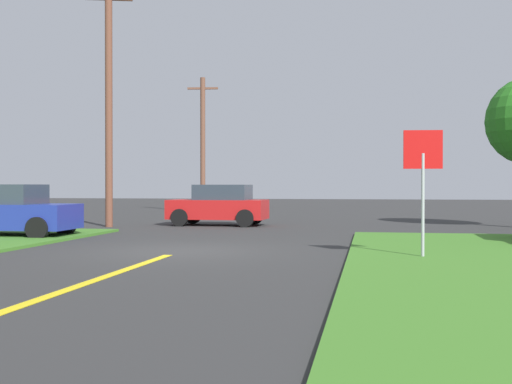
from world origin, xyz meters
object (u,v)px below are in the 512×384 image
(stop_sign, at_px, (423,167))
(utility_pole_far, at_px, (203,143))
(utility_pole_mid, at_px, (109,99))
(parked_car_near_building, at_px, (10,211))
(car_approaching_junction, at_px, (219,205))

(stop_sign, distance_m, utility_pole_far, 25.08)
(utility_pole_mid, distance_m, utility_pole_far, 13.46)
(parked_car_near_building, relative_size, car_approaching_junction, 1.00)
(stop_sign, xyz_separation_m, utility_pole_far, (-10.82, 22.53, 2.12))
(parked_car_near_building, bearing_deg, car_approaching_junction, 52.67)
(stop_sign, xyz_separation_m, car_approaching_junction, (-7.02, 10.75, -1.17))
(stop_sign, height_order, utility_pole_mid, utility_pole_mid)
(stop_sign, xyz_separation_m, utility_pole_mid, (-10.95, 9.09, 2.91))
(stop_sign, bearing_deg, utility_pole_mid, -45.32)
(stop_sign, bearing_deg, utility_pole_far, -69.96)
(utility_pole_mid, relative_size, utility_pole_far, 1.19)
(stop_sign, relative_size, utility_pole_mid, 0.29)
(car_approaching_junction, xyz_separation_m, utility_pole_mid, (-3.93, -1.65, 4.07))
(car_approaching_junction, xyz_separation_m, utility_pole_far, (-3.80, 11.78, 3.29))
(utility_pole_mid, height_order, utility_pole_far, utility_pole_mid)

